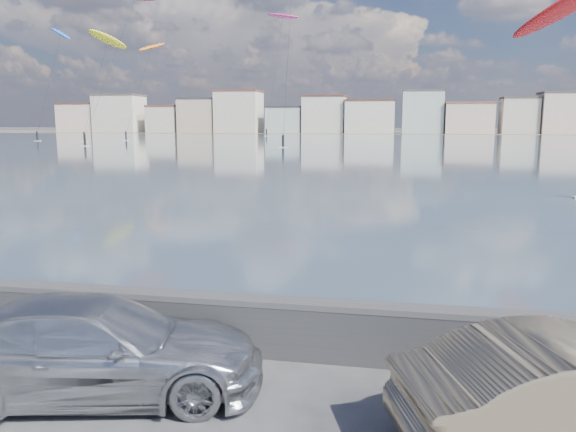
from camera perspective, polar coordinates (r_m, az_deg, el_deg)
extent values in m
cube|color=#3D485A|center=(97.71, 9.23, 7.15)|extent=(500.00, 177.00, 0.00)
cube|color=#4C473D|center=(206.15, 10.18, 8.34)|extent=(500.00, 60.00, 0.00)
cube|color=#28282B|center=(9.90, -7.26, -11.10)|extent=(400.00, 0.35, 0.90)
cylinder|color=#28282B|center=(9.75, -7.31, -8.63)|extent=(400.00, 0.36, 0.36)
cube|color=beige|center=(223.86, -20.28, 9.27)|extent=(14.00, 11.00, 10.00)
cube|color=#562D23|center=(223.94, -20.36, 10.62)|extent=(14.28, 11.22, 0.60)
cube|color=beige|center=(216.32, -16.73, 9.86)|extent=(16.00, 12.00, 13.00)
cube|color=#4C423D|center=(216.51, -16.82, 11.66)|extent=(16.32, 12.24, 0.60)
cube|color=beige|center=(208.84, -12.38, 9.52)|extent=(11.00, 10.00, 9.00)
cube|color=brown|center=(208.91, -12.43, 10.83)|extent=(11.22, 10.20, 0.60)
cube|color=#CCB293|center=(204.09, -8.99, 9.97)|extent=(13.00, 11.00, 11.50)
cube|color=#2D2D33|center=(204.24, -9.03, 11.67)|extent=(13.26, 11.22, 0.60)
cube|color=beige|center=(199.68, -5.01, 10.42)|extent=(15.00, 12.00, 14.00)
cube|color=brown|center=(199.92, -5.05, 12.52)|extent=(15.30, 12.24, 0.60)
cube|color=#B7C6BC|center=(195.80, -0.29, 9.67)|extent=(12.00, 10.00, 8.50)
cube|color=#2D2D33|center=(195.86, -0.29, 11.00)|extent=(12.24, 10.20, 0.60)
cube|color=beige|center=(193.65, 3.70, 10.17)|extent=(14.00, 11.00, 12.00)
cube|color=#562D23|center=(193.82, 3.72, 12.03)|extent=(14.28, 11.22, 0.60)
cube|color=silver|center=(192.30, 8.35, 9.87)|extent=(16.00, 13.00, 10.50)
cube|color=#562D23|center=(192.42, 8.39, 11.52)|extent=(16.32, 13.26, 0.60)
cube|color=#B7C6BC|center=(192.28, 13.51, 10.16)|extent=(13.00, 10.00, 13.50)
cube|color=#4C423D|center=(192.51, 13.59, 12.26)|extent=(13.26, 10.20, 0.60)
cube|color=beige|center=(193.41, 17.84, 9.37)|extent=(15.00, 12.00, 9.50)
cube|color=brown|center=(193.50, 17.91, 10.86)|extent=(15.30, 12.24, 0.60)
cube|color=beige|center=(195.83, 22.41, 9.33)|extent=(11.00, 9.00, 11.00)
cube|color=#4C423D|center=(195.96, 22.52, 11.02)|extent=(11.22, 9.18, 0.60)
cube|color=beige|center=(198.77, 26.14, 9.28)|extent=(14.00, 11.00, 12.50)
cube|color=#4C423D|center=(198.96, 26.28, 11.17)|extent=(14.28, 11.22, 0.60)
imported|color=#ABADB2|center=(8.79, -18.94, -12.52)|extent=(5.17, 3.06, 1.41)
ellipsoid|color=#E5338C|center=(164.58, -0.51, 19.65)|extent=(10.80, 6.87, 3.00)
cube|color=white|center=(154.49, -2.21, 8.13)|extent=(1.40, 0.42, 0.08)
cylinder|color=black|center=(154.47, -2.21, 8.47)|extent=(0.36, 0.36, 1.70)
sphere|color=black|center=(154.45, -2.21, 8.80)|extent=(0.28, 0.28, 0.28)
cylinder|color=black|center=(158.76, -1.35, 14.30)|extent=(3.02, 8.47, 31.41)
cube|color=white|center=(86.09, -0.50, 6.99)|extent=(1.40, 0.42, 0.08)
cylinder|color=black|center=(86.05, -0.50, 7.59)|extent=(0.36, 0.36, 1.70)
sphere|color=black|center=(86.03, -0.50, 8.19)|extent=(0.28, 0.28, 0.28)
cylinder|color=black|center=(92.20, 0.03, 16.58)|extent=(0.55, 11.15, 27.75)
cube|color=white|center=(96.80, -19.92, 6.71)|extent=(1.40, 0.42, 0.08)
cylinder|color=black|center=(96.77, -19.95, 7.24)|extent=(0.36, 0.36, 1.70)
sphere|color=black|center=(96.74, -19.98, 7.78)|extent=(0.28, 0.28, 0.28)
cylinder|color=black|center=(102.19, -17.47, 14.55)|extent=(3.66, 13.57, 24.52)
ellipsoid|color=yellow|center=(129.02, -17.82, 16.71)|extent=(6.71, 9.20, 4.57)
cube|color=white|center=(119.60, -19.97, 7.15)|extent=(1.40, 0.42, 0.08)
cylinder|color=black|center=(119.58, -20.00, 7.58)|extent=(0.36, 0.36, 1.70)
sphere|color=black|center=(119.56, -20.02, 8.01)|extent=(0.28, 0.28, 0.28)
cylinder|color=black|center=(123.90, -18.89, 12.40)|extent=(0.86, 10.08, 19.64)
ellipsoid|color=orange|center=(132.71, -13.69, 16.34)|extent=(5.10, 8.44, 3.26)
cube|color=white|center=(123.31, -16.12, 7.40)|extent=(1.40, 0.42, 0.08)
cylinder|color=black|center=(123.29, -16.14, 7.82)|extent=(0.36, 0.36, 1.70)
sphere|color=black|center=(123.27, -16.16, 8.24)|extent=(0.28, 0.28, 0.28)
cylinder|color=black|center=(127.63, -14.89, 12.32)|extent=(1.93, 10.31, 18.88)
ellipsoid|color=blue|center=(140.13, -22.09, 16.81)|extent=(7.32, 5.01, 3.96)
cube|color=white|center=(126.34, -24.10, 6.99)|extent=(1.40, 0.42, 0.08)
cylinder|color=black|center=(126.32, -24.13, 7.40)|extent=(0.36, 0.36, 1.70)
sphere|color=black|center=(126.30, -24.15, 7.81)|extent=(0.28, 0.28, 0.28)
cylinder|color=black|center=(132.76, -23.08, 12.42)|extent=(1.91, 13.79, 21.92)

